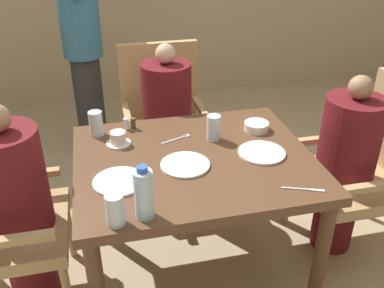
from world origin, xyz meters
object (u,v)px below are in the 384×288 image
(teacup_with_saucer, at_px, (118,139))
(bowl_small, at_px, (256,126))
(glass_tall_mid, at_px, (115,210))
(diner_in_far_chair, at_px, (168,122))
(plate_main_left, at_px, (185,165))
(plate_main_right, at_px, (262,153))
(standing_host, at_px, (82,41))
(chair_far_side, at_px, (164,115))
(water_bottle, at_px, (144,194))
(diner_in_right_chair, at_px, (345,165))
(diner_in_left_chair, at_px, (18,208))
(chair_right_side, at_px, (369,165))
(plate_dessert_center, at_px, (119,181))
(glass_tall_near, at_px, (214,128))
(glass_tall_far, at_px, (96,124))

(teacup_with_saucer, bearing_deg, bowl_small, -1.02)
(bowl_small, height_order, glass_tall_mid, glass_tall_mid)
(diner_in_far_chair, height_order, plate_main_left, diner_in_far_chair)
(plate_main_right, bearing_deg, teacup_with_saucer, 158.99)
(standing_host, distance_m, teacup_with_saucer, 1.31)
(chair_far_side, xyz_separation_m, bowl_small, (0.41, -0.70, 0.21))
(chair_far_side, distance_m, water_bottle, 1.38)
(diner_in_right_chair, height_order, bowl_small, diner_in_right_chair)
(diner_in_left_chair, bearing_deg, plate_main_right, -2.02)
(diner_in_far_chair, height_order, standing_host, standing_host)
(diner_in_right_chair, relative_size, glass_tall_mid, 7.92)
(chair_far_side, relative_size, chair_right_side, 1.00)
(chair_right_side, distance_m, teacup_with_saucer, 1.41)
(plate_main_right, bearing_deg, chair_far_side, 109.55)
(chair_right_side, distance_m, plate_main_left, 1.10)
(plate_main_left, xyz_separation_m, plate_dessert_center, (-0.32, -0.07, 0.00))
(diner_in_left_chair, xyz_separation_m, plate_main_left, (0.80, -0.07, 0.17))
(diner_in_far_chair, height_order, glass_tall_near, diner_in_far_chair)
(standing_host, height_order, water_bottle, standing_host)
(diner_in_far_chair, bearing_deg, diner_in_left_chair, -138.69)
(diner_in_right_chair, relative_size, bowl_small, 7.92)
(chair_right_side, bearing_deg, plate_dessert_center, -174.46)
(chair_right_side, bearing_deg, standing_host, 135.03)
(diner_in_far_chair, xyz_separation_m, teacup_with_saucer, (-0.35, -0.53, 0.20))
(standing_host, distance_m, glass_tall_far, 1.17)
(chair_right_side, xyz_separation_m, teacup_with_saucer, (-1.37, 0.22, 0.22))
(plate_dessert_center, distance_m, bowl_small, 0.86)
(standing_host, bearing_deg, teacup_with_saucer, -83.42)
(diner_in_left_chair, distance_m, glass_tall_near, 1.04)
(plate_main_left, xyz_separation_m, glass_tall_far, (-0.40, 0.42, 0.06))
(chair_far_side, relative_size, teacup_with_saucer, 7.79)
(diner_in_far_chair, relative_size, glass_tall_far, 7.97)
(water_bottle, height_order, glass_tall_far, water_bottle)
(diner_in_left_chair, relative_size, water_bottle, 4.66)
(teacup_with_saucer, relative_size, glass_tall_mid, 0.95)
(plate_main_right, bearing_deg, bowl_small, 75.20)
(chair_right_side, relative_size, bowl_small, 7.38)
(diner_in_far_chair, bearing_deg, plate_main_left, -94.21)
(bowl_small, bearing_deg, diner_in_left_chair, -170.59)
(chair_right_side, bearing_deg, diner_in_left_chair, 180.00)
(diner_in_left_chair, height_order, chair_far_side, diner_in_left_chair)
(plate_dessert_center, bearing_deg, plate_main_left, 12.23)
(glass_tall_near, bearing_deg, teacup_with_saucer, 173.14)
(plate_main_left, bearing_deg, water_bottle, -125.55)
(plate_main_left, relative_size, bowl_small, 1.74)
(standing_host, xyz_separation_m, teacup_with_saucer, (0.15, -1.29, -0.17))
(chair_right_side, xyz_separation_m, plate_main_right, (-0.68, -0.04, 0.20))
(standing_host, relative_size, bowl_small, 12.69)
(bowl_small, distance_m, water_bottle, 0.94)
(chair_right_side, relative_size, glass_tall_mid, 7.38)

